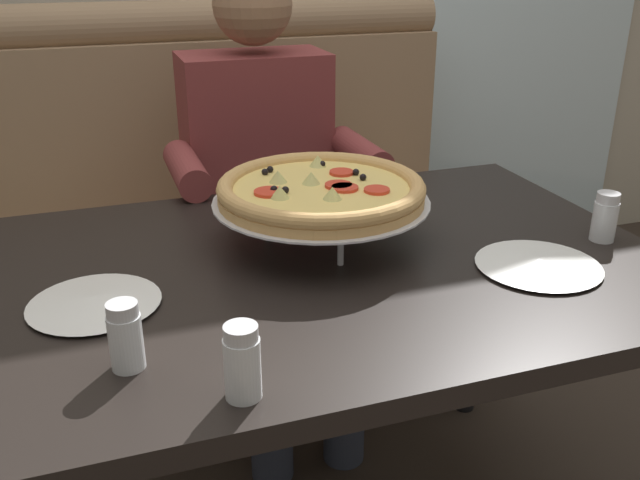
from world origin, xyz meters
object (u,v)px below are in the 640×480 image
Objects in this scene: pizza at (321,191)px; shaker_pepper_flakes at (243,367)px; diner_main at (266,174)px; shaker_oregano at (604,220)px; shaker_parmesan at (126,341)px; plate_near_left at (94,300)px; patio_chair at (430,100)px; dining_table at (321,301)px; booth_bench at (229,244)px; plate_near_right at (539,262)px.

pizza is 3.99× the size of shaker_pepper_flakes.
diner_main is 1.06m from shaker_pepper_flakes.
shaker_parmesan is (-0.95, -0.16, 0.00)m from shaker_oregano.
pizza is at bearing 59.73° from shaker_pepper_flakes.
shaker_oregano is 0.86m from shaker_pepper_flakes.
patio_chair reaches higher than plate_near_left.
shaker_oregano is (0.57, -0.09, 0.13)m from dining_table.
diner_main is at bearing 84.45° from dining_table.
dining_table is 0.65m from diner_main.
shaker_oregano is 0.98× the size of shaker_parmesan.
diner_main reaches higher than shaker_pepper_flakes.
booth_bench is 1.28m from shaker_parmesan.
shaker_oregano is at bearing 19.18° from plate_near_right.
pizza is 0.57m from shaker_oregano.
plate_near_left is 0.95× the size of plate_near_right.
diner_main reaches higher than shaker_parmesan.
shaker_oregano is at bearing -60.21° from booth_bench.
diner_main is at bearing 63.89° from shaker_parmesan.
booth_bench is 1.36m from shaker_pepper_flakes.
diner_main is 12.41× the size of shaker_parmesan.
shaker_pepper_flakes is 0.12× the size of patio_chair.
plate_near_right is (0.34, -0.24, -0.10)m from pizza.
booth_bench reaches higher than shaker_oregano.
diner_main is 11.89× the size of shaker_pepper_flakes.
shaker_pepper_flakes is 1.04× the size of shaker_parmesan.
plate_near_left is (-0.04, 0.21, -0.03)m from shaker_parmesan.
shaker_parmesan is at bearing -107.93° from booth_bench.
shaker_oregano reaches higher than dining_table.
booth_bench is at bearing 72.07° from shaker_parmesan.
plate_near_right reaches higher than dining_table.
shaker_parmesan reaches higher than shaker_oregano.
booth_bench is 1.21m from shaker_oregano.
shaker_parmesan is 0.21m from plate_near_left.
diner_main reaches higher than dining_table.
patio_chair reaches higher than dining_table.
diner_main is 5.49× the size of plate_near_right.
plate_near_right is at bearing 6.99° from shaker_parmesan.
shaker_pepper_flakes is at bearing -106.43° from diner_main.
shaker_parmesan is at bearing -170.36° from shaker_oregano.
shaker_pepper_flakes is 0.37m from plate_near_left.
plate_near_left is 0.80m from plate_near_right.
pizza is 0.50× the size of patio_chair.
diner_main is (0.06, -0.27, 0.31)m from booth_bench.
dining_table is 3.06× the size of pizza.
plate_near_right is at bearing -70.76° from booth_bench.
shaker_pepper_flakes is 0.46× the size of plate_near_right.
booth_bench is 15.51× the size of shaker_parmesan.
plate_near_left is at bearing -163.75° from pizza.
pizza is 0.53m from shaker_parmesan.
dining_table is 0.59m from shaker_oregano.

